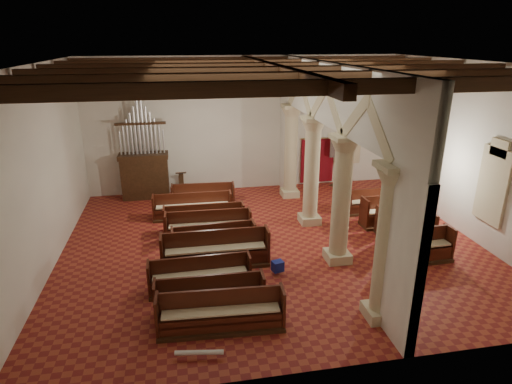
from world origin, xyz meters
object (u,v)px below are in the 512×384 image
object	(u,v)px
processional_banner	(334,169)
lectern	(181,185)
pipe_organ	(144,168)
nave_pew_0	(221,318)
aisle_pew_0	(421,250)

from	to	relation	value
processional_banner	lectern	bearing A→B (deg)	178.39
pipe_organ	nave_pew_0	world-z (taller)	pipe_organ
pipe_organ	lectern	distance (m)	1.78
processional_banner	aisle_pew_0	xyz separation A→B (m)	(0.15, -7.50, -0.44)
pipe_organ	lectern	world-z (taller)	pipe_organ
aisle_pew_0	nave_pew_0	bearing A→B (deg)	-163.71
pipe_organ	nave_pew_0	bearing A→B (deg)	-76.74
lectern	pipe_organ	bearing A→B (deg)	177.43
pipe_organ	lectern	bearing A→B (deg)	-0.39
pipe_organ	aisle_pew_0	xyz separation A→B (m)	(8.88, -7.51, -1.01)
pipe_organ	aisle_pew_0	distance (m)	11.67
lectern	nave_pew_0	distance (m)	9.78
pipe_organ	processional_banner	bearing A→B (deg)	-0.04
processional_banner	aisle_pew_0	bearing A→B (deg)	-90.47
processional_banner	nave_pew_0	world-z (taller)	processional_banner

